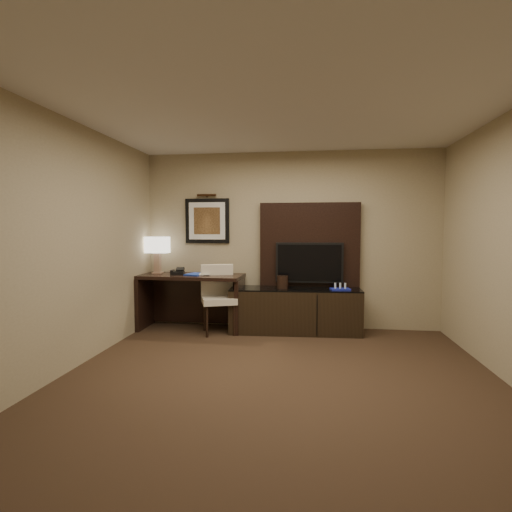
% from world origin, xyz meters
% --- Properties ---
extents(floor, '(4.50, 5.00, 0.01)m').
position_xyz_m(floor, '(0.00, 0.00, -0.01)').
color(floor, '#332217').
rests_on(floor, ground).
extents(ceiling, '(4.50, 5.00, 0.01)m').
position_xyz_m(ceiling, '(0.00, 0.00, 2.70)').
color(ceiling, silver).
rests_on(ceiling, wall_back).
extents(wall_back, '(4.50, 0.01, 2.70)m').
position_xyz_m(wall_back, '(0.00, 2.50, 1.35)').
color(wall_back, tan).
rests_on(wall_back, floor).
extents(wall_front, '(4.50, 0.01, 2.70)m').
position_xyz_m(wall_front, '(0.00, -2.50, 1.35)').
color(wall_front, tan).
rests_on(wall_front, floor).
extents(wall_left, '(0.01, 5.00, 2.70)m').
position_xyz_m(wall_left, '(-2.25, 0.00, 1.35)').
color(wall_left, tan).
rests_on(wall_left, floor).
extents(desk, '(1.58, 0.73, 0.83)m').
position_xyz_m(desk, '(-1.47, 2.15, 0.42)').
color(desk, black).
rests_on(desk, floor).
extents(credenza, '(1.92, 0.61, 0.66)m').
position_xyz_m(credenza, '(0.10, 2.15, 0.33)').
color(credenza, black).
rests_on(credenza, floor).
extents(tv_wall_panel, '(1.50, 0.12, 1.30)m').
position_xyz_m(tv_wall_panel, '(0.30, 2.44, 1.27)').
color(tv_wall_panel, black).
rests_on(tv_wall_panel, wall_back).
extents(tv, '(1.00, 0.08, 0.60)m').
position_xyz_m(tv, '(0.30, 2.34, 1.02)').
color(tv, black).
rests_on(tv, tv_wall_panel).
extents(artwork, '(0.70, 0.04, 0.70)m').
position_xyz_m(artwork, '(-1.30, 2.48, 1.65)').
color(artwork, black).
rests_on(artwork, wall_back).
extents(picture_light, '(0.04, 0.04, 0.30)m').
position_xyz_m(picture_light, '(-1.30, 2.44, 2.05)').
color(picture_light, '#402614').
rests_on(picture_light, wall_back).
extents(desk_chair, '(0.64, 0.69, 1.00)m').
position_xyz_m(desk_chair, '(-1.00, 1.96, 0.50)').
color(desk_chair, beige).
rests_on(desk_chair, floor).
extents(table_lamp, '(0.36, 0.23, 0.56)m').
position_xyz_m(table_lamp, '(-2.05, 2.26, 1.11)').
color(table_lamp, tan).
rests_on(table_lamp, desk).
extents(desk_phone, '(0.22, 0.20, 0.10)m').
position_xyz_m(desk_phone, '(-1.68, 2.12, 0.88)').
color(desk_phone, black).
rests_on(desk_phone, desk).
extents(blue_folder, '(0.31, 0.37, 0.02)m').
position_xyz_m(blue_folder, '(-1.40, 2.13, 0.84)').
color(blue_folder, '#173197').
rests_on(blue_folder, desk).
extents(book, '(0.16, 0.05, 0.22)m').
position_xyz_m(book, '(-1.34, 2.12, 0.94)').
color(book, '#BFBB96').
rests_on(book, desk).
extents(ice_bucket, '(0.20, 0.20, 0.19)m').
position_xyz_m(ice_bucket, '(-0.09, 2.12, 0.75)').
color(ice_bucket, black).
rests_on(ice_bucket, credenza).
extents(minibar_tray, '(0.30, 0.21, 0.10)m').
position_xyz_m(minibar_tray, '(0.74, 2.10, 0.70)').
color(minibar_tray, '#1A24AB').
rests_on(minibar_tray, credenza).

